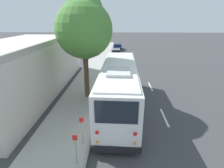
% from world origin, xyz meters
% --- Properties ---
extents(ground_plane, '(160.00, 160.00, 0.00)m').
position_xyz_m(ground_plane, '(0.00, 0.00, 0.00)').
color(ground_plane, '#3D3D3F').
extents(sidewalk_slab, '(80.00, 3.38, 0.15)m').
position_xyz_m(sidewalk_slab, '(0.00, 3.40, 0.07)').
color(sidewalk_slab, '#A3A099').
rests_on(sidewalk_slab, ground).
extents(curb_strip, '(80.00, 0.14, 0.15)m').
position_xyz_m(curb_strip, '(0.00, 1.64, 0.07)').
color(curb_strip, gray).
rests_on(curb_strip, ground).
extents(shuttle_bus, '(11.02, 2.81, 3.55)m').
position_xyz_m(shuttle_bus, '(1.43, 0.06, 1.91)').
color(shuttle_bus, white).
rests_on(shuttle_bus, ground).
extents(parked_sedan_silver, '(4.66, 1.89, 1.28)m').
position_xyz_m(parked_sedan_silver, '(13.89, 0.46, 0.59)').
color(parked_sedan_silver, '#A8AAAF').
rests_on(parked_sedan_silver, ground).
extents(parked_sedan_gray, '(4.36, 1.96, 1.30)m').
position_xyz_m(parked_sedan_gray, '(21.33, 0.66, 0.60)').
color(parked_sedan_gray, slate).
rests_on(parked_sedan_gray, ground).
extents(parked_sedan_navy, '(4.52, 1.91, 1.31)m').
position_xyz_m(parked_sedan_navy, '(28.31, 0.42, 0.61)').
color(parked_sedan_navy, '#19234C').
rests_on(parked_sedan_navy, ground).
extents(street_tree, '(4.44, 4.44, 8.47)m').
position_xyz_m(street_tree, '(3.16, 2.83, 6.03)').
color(street_tree, brown).
rests_on(street_tree, sidewalk_slab).
extents(sign_post_near, '(0.06, 0.22, 1.61)m').
position_xyz_m(sign_post_near, '(-4.60, 2.00, 0.98)').
color(sign_post_near, gray).
rests_on(sign_post_near, sidewalk_slab).
extents(sign_post_far, '(0.06, 0.22, 1.61)m').
position_xyz_m(sign_post_far, '(-3.15, 2.00, 0.98)').
color(sign_post_far, gray).
rests_on(sign_post_far, sidewalk_slab).
extents(fire_hydrant, '(0.22, 0.22, 0.81)m').
position_xyz_m(fire_hydrant, '(7.94, 2.00, 0.55)').
color(fire_hydrant, gold).
rests_on(fire_hydrant, sidewalk_slab).
extents(building_backdrop, '(17.40, 7.12, 4.93)m').
position_xyz_m(building_backdrop, '(4.43, 9.17, 2.27)').
color(building_backdrop, beige).
rests_on(building_backdrop, ground).
extents(lane_stripe_mid, '(2.40, 0.14, 0.01)m').
position_xyz_m(lane_stripe_mid, '(-0.03, -3.19, 0.00)').
color(lane_stripe_mid, silver).
rests_on(lane_stripe_mid, ground).
extents(lane_stripe_ahead, '(2.40, 0.14, 0.01)m').
position_xyz_m(lane_stripe_ahead, '(5.97, -3.19, 0.00)').
color(lane_stripe_ahead, silver).
rests_on(lane_stripe_ahead, ground).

